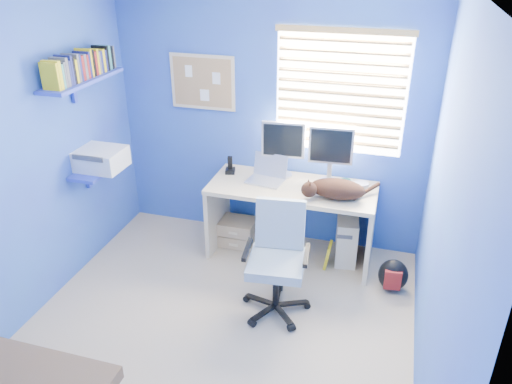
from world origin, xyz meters
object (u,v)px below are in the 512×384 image
(desk, at_px, (291,221))
(office_chair, at_px, (277,273))
(laptop, at_px, (265,171))
(cat, at_px, (337,189))
(tower_pc, at_px, (347,237))

(desk, bearing_deg, office_chair, -85.51)
(laptop, relative_size, office_chair, 0.36)
(desk, relative_size, laptop, 4.62)
(laptop, relative_size, cat, 0.69)
(cat, relative_size, office_chair, 0.52)
(desk, bearing_deg, cat, -15.14)
(desk, bearing_deg, tower_pc, 11.64)
(desk, xyz_separation_m, laptop, (-0.26, 0.03, 0.48))
(desk, xyz_separation_m, cat, (0.42, -0.11, 0.46))
(laptop, xyz_separation_m, cat, (0.68, -0.14, -0.02))
(cat, bearing_deg, desk, 140.11)
(desk, distance_m, cat, 0.63)
(tower_pc, bearing_deg, laptop, 178.56)
(tower_pc, bearing_deg, desk, -175.75)
(laptop, bearing_deg, office_chair, -59.91)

